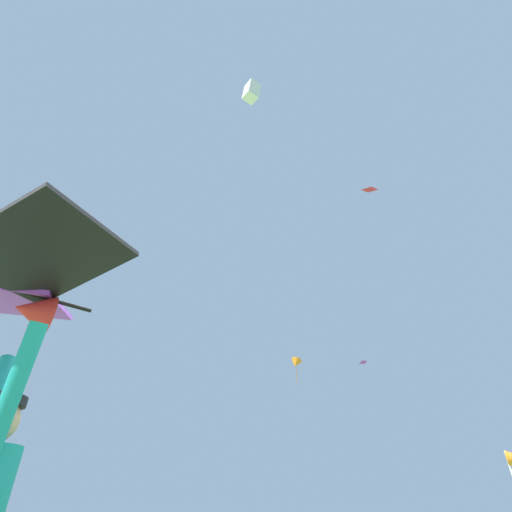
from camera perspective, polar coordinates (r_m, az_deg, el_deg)
The scene contains 5 objects.
held_stunt_kite at distance 2.73m, azimuth -30.71°, elevation -4.18°, with size 1.69×1.05×0.39m.
distant_kite_purple_mid_left at distance 32.75m, azimuth 15.56°, elevation -14.87°, with size 0.56×0.58×0.21m.
distant_kite_red_low_right at distance 29.37m, azimuth 16.47°, elevation 9.49°, with size 1.20×1.21×0.47m.
distant_kite_white_low_left at distance 23.97m, azimuth -0.68°, elevation 23.12°, with size 1.02×0.91×1.26m.
distant_kite_orange_far_center at distance 25.30m, azimuth 5.91°, elevation -15.52°, with size 0.93×1.03×1.60m.
Camera 1 is at (2.25, -0.86, 1.11)m, focal length 27.05 mm.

